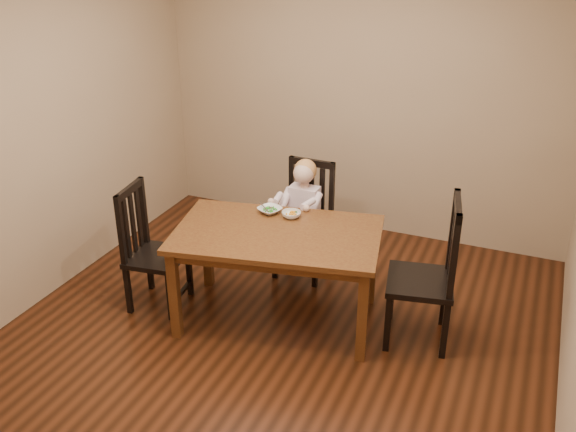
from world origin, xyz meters
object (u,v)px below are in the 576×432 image
at_px(chair_child, 305,221).
at_px(toddler, 303,208).
at_px(chair_left, 150,250).
at_px(chair_right, 429,275).
at_px(bowl_peas, 270,210).
at_px(bowl_veg, 291,215).
at_px(dining_table, 277,242).

height_order(chair_child, toddler, chair_child).
bearing_deg(chair_left, chair_right, 92.09).
relative_size(chair_child, bowl_peas, 5.72).
relative_size(chair_left, toddler, 1.79).
bearing_deg(chair_right, chair_child, 52.29).
relative_size(chair_left, bowl_veg, 6.83).
bearing_deg(chair_child, dining_table, 97.19).
distance_m(chair_left, chair_right, 2.17).
height_order(chair_right, bowl_veg, chair_right).
relative_size(toddler, bowl_peas, 3.22).
bearing_deg(bowl_veg, dining_table, -90.05).
distance_m(chair_child, toddler, 0.16).
relative_size(dining_table, chair_left, 1.64).
height_order(dining_table, bowl_veg, bowl_veg).
xyz_separation_m(chair_left, toddler, (0.94, 0.92, 0.14)).
bearing_deg(bowl_peas, chair_right, -4.43).
height_order(chair_child, chair_left, chair_left).
distance_m(dining_table, chair_right, 1.13).
bearing_deg(chair_child, bowl_veg, 100.26).
xyz_separation_m(chair_left, bowl_veg, (1.02, 0.46, 0.30)).
relative_size(chair_left, bowl_peas, 5.77).
bearing_deg(dining_table, bowl_peas, 123.37).
distance_m(dining_table, chair_left, 1.05).
bearing_deg(chair_right, toddler, 54.30).
distance_m(chair_right, toddler, 1.32).
relative_size(chair_child, chair_left, 0.99).
distance_m(chair_child, bowl_peas, 0.60).
height_order(dining_table, chair_right, chair_right).
xyz_separation_m(chair_child, toddler, (-0.00, -0.05, 0.15)).
bearing_deg(chair_left, chair_child, 128.23).
height_order(dining_table, toddler, toddler).
xyz_separation_m(dining_table, chair_right, (1.11, 0.19, -0.13)).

